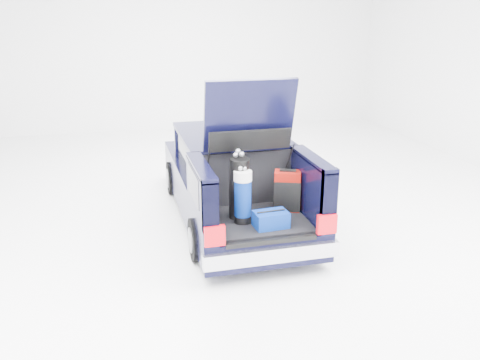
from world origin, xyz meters
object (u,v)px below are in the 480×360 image
object	(u,v)px
car	(231,178)
blue_duffel	(271,219)
blue_golf_bag	(243,196)
red_suitcase	(287,191)
black_golf_bag	(239,188)

from	to	relation	value
car	blue_duffel	xyz separation A→B (m)	(0.09, -1.91, 0.03)
blue_golf_bag	blue_duffel	size ratio (longest dim) A/B	1.77
red_suitcase	black_golf_bag	size ratio (longest dim) A/B	0.63
car	black_golf_bag	bearing A→B (deg)	-99.07
black_golf_bag	blue_golf_bag	bearing A→B (deg)	-91.30
red_suitcase	blue_duffel	xyz separation A→B (m)	(-0.41, -0.52, -0.18)
red_suitcase	black_golf_bag	distance (m)	0.76
red_suitcase	black_golf_bag	xyz separation A→B (m)	(-0.74, -0.11, 0.15)
car	red_suitcase	size ratio (longest dim) A/B	7.62
blue_golf_bag	car	bearing A→B (deg)	73.71
black_golf_bag	blue_duffel	world-z (taller)	black_golf_bag
car	red_suitcase	world-z (taller)	car
blue_golf_bag	black_golf_bag	bearing A→B (deg)	86.32
car	black_golf_bag	world-z (taller)	car
black_golf_bag	blue_golf_bag	distance (m)	0.17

